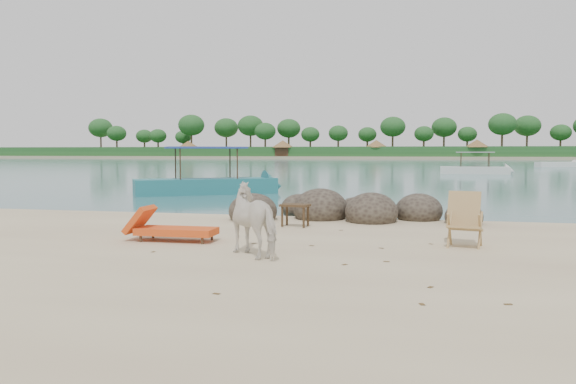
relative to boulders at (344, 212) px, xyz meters
name	(u,v)px	position (x,y,z in m)	size (l,w,h in m)	color
water	(400,162)	(-0.70, 84.33, -0.22)	(400.00, 400.00, 0.00)	#376A6F
far_shore	(407,158)	(-0.70, 164.33, -0.22)	(420.00, 90.00, 1.40)	tan
far_scenery	(405,147)	(-0.67, 131.03, 2.92)	(420.00, 18.00, 9.50)	#1E4C1E
boulders	(344,212)	(0.00, 0.00, 0.00)	(6.52, 3.10, 1.11)	#2D241E
cow	(258,221)	(-0.81, -5.60, 0.41)	(0.68, 1.50, 1.27)	white
side_table	(295,217)	(-0.94, -1.86, 0.05)	(0.67, 0.43, 0.54)	black
lounge_chair	(177,228)	(-2.83, -4.48, 0.08)	(2.00, 0.70, 0.60)	#E3561A
deck_chair	(465,221)	(2.78, -3.94, 0.30)	(0.66, 0.73, 1.04)	tan
boat_near	(206,155)	(-7.21, 8.56, 1.48)	(7.00, 1.58, 3.40)	#226F77
boat_mid	(475,155)	(6.78, 34.80, 1.30)	(6.26, 1.41, 3.05)	silver
boat_far	(558,164)	(19.07, 60.08, 0.14)	(6.27, 1.41, 0.73)	silver
dead_leaves	(301,256)	(-0.07, -5.42, -0.22)	(7.28, 7.01, 0.00)	brown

